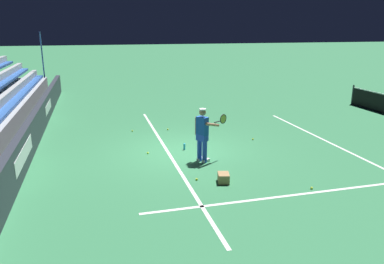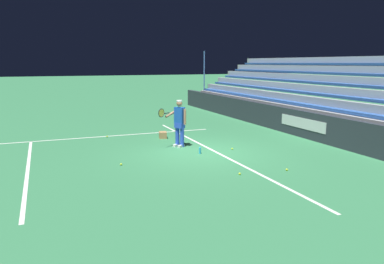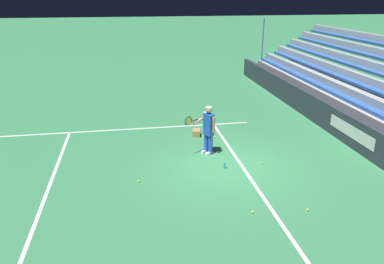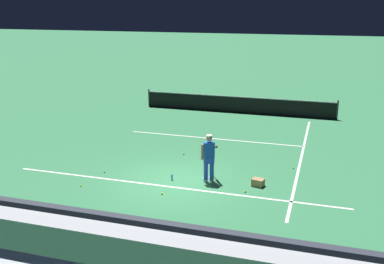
{
  "view_description": "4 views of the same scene",
  "coord_description": "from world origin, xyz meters",
  "px_view_note": "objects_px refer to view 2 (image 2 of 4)",
  "views": [
    {
      "loc": [
        11.88,
        -2.8,
        4.14
      ],
      "look_at": [
        0.71,
        0.16,
        0.87
      ],
      "focal_mm": 35.0,
      "sensor_mm": 36.0,
      "label": 1
    },
    {
      "loc": [
        -11.54,
        4.96,
        3.05
      ],
      "look_at": [
        0.44,
        0.16,
        0.65
      ],
      "focal_mm": 35.0,
      "sensor_mm": 36.0,
      "label": 2
    },
    {
      "loc": [
        -10.75,
        3.01,
        5.37
      ],
      "look_at": [
        0.56,
        1.06,
        1.06
      ],
      "focal_mm": 35.0,
      "sensor_mm": 36.0,
      "label": 3
    },
    {
      "loc": [
        4.97,
        -14.0,
        6.1
      ],
      "look_at": [
        0.14,
        1.59,
        1.41
      ],
      "focal_mm": 42.0,
      "sensor_mm": 36.0,
      "label": 4
    }
  ],
  "objects_px": {
    "tennis_ball_by_box": "(107,136)",
    "tennis_ball_far_right": "(287,170)",
    "tennis_ball_on_baseline": "(121,164)",
    "water_bottle": "(200,151)",
    "ball_box_cardboard": "(163,135)",
    "tennis_player": "(179,123)",
    "tennis_ball_near_player": "(232,149)",
    "tennis_ball_midcourt": "(181,137)",
    "tennis_ball_far_left": "(240,174)"
  },
  "relations": [
    {
      "from": "tennis_player",
      "to": "tennis_ball_on_baseline",
      "type": "relative_size",
      "value": 25.98
    },
    {
      "from": "tennis_ball_far_right",
      "to": "tennis_ball_on_baseline",
      "type": "relative_size",
      "value": 1.0
    },
    {
      "from": "tennis_player",
      "to": "ball_box_cardboard",
      "type": "relative_size",
      "value": 4.29
    },
    {
      "from": "tennis_ball_midcourt",
      "to": "tennis_ball_far_right",
      "type": "bearing_deg",
      "value": -167.78
    },
    {
      "from": "tennis_player",
      "to": "ball_box_cardboard",
      "type": "xyz_separation_m",
      "value": [
        1.75,
        0.08,
        -0.76
      ]
    },
    {
      "from": "tennis_ball_far_left",
      "to": "tennis_ball_far_right",
      "type": "bearing_deg",
      "value": -95.97
    },
    {
      "from": "tennis_ball_far_left",
      "to": "tennis_ball_on_baseline",
      "type": "bearing_deg",
      "value": 52.43
    },
    {
      "from": "tennis_ball_on_baseline",
      "to": "water_bottle",
      "type": "relative_size",
      "value": 0.3
    },
    {
      "from": "tennis_ball_midcourt",
      "to": "tennis_ball_on_baseline",
      "type": "xyz_separation_m",
      "value": [
        -3.19,
        3.1,
        0.0
      ]
    },
    {
      "from": "tennis_ball_far_left",
      "to": "tennis_ball_by_box",
      "type": "distance_m",
      "value": 7.18
    },
    {
      "from": "tennis_ball_near_player",
      "to": "water_bottle",
      "type": "relative_size",
      "value": 0.3
    },
    {
      "from": "tennis_ball_by_box",
      "to": "tennis_ball_on_baseline",
      "type": "bearing_deg",
      "value": 176.0
    },
    {
      "from": "tennis_ball_midcourt",
      "to": "tennis_ball_near_player",
      "type": "bearing_deg",
      "value": -159.18
    },
    {
      "from": "tennis_ball_on_baseline",
      "to": "tennis_ball_near_player",
      "type": "xyz_separation_m",
      "value": [
        0.59,
        -4.08,
        0.0
      ]
    },
    {
      "from": "tennis_ball_far_left",
      "to": "tennis_ball_by_box",
      "type": "bearing_deg",
      "value": 20.63
    },
    {
      "from": "tennis_ball_far_left",
      "to": "tennis_ball_midcourt",
      "type": "distance_m",
      "value": 5.38
    },
    {
      "from": "tennis_ball_far_left",
      "to": "water_bottle",
      "type": "xyz_separation_m",
      "value": [
        2.66,
        0.06,
        0.08
      ]
    },
    {
      "from": "tennis_ball_on_baseline",
      "to": "water_bottle",
      "type": "height_order",
      "value": "water_bottle"
    },
    {
      "from": "water_bottle",
      "to": "tennis_ball_far_right",
      "type": "bearing_deg",
      "value": -151.8
    },
    {
      "from": "tennis_ball_far_right",
      "to": "tennis_ball_on_baseline",
      "type": "bearing_deg",
      "value": 61.4
    },
    {
      "from": "tennis_ball_by_box",
      "to": "tennis_ball_far_right",
      "type": "bearing_deg",
      "value": -149.94
    },
    {
      "from": "tennis_player",
      "to": "tennis_ball_on_baseline",
      "type": "height_order",
      "value": "tennis_player"
    },
    {
      "from": "ball_box_cardboard",
      "to": "tennis_ball_near_player",
      "type": "height_order",
      "value": "ball_box_cardboard"
    },
    {
      "from": "tennis_player",
      "to": "tennis_ball_midcourt",
      "type": "distance_m",
      "value": 1.77
    },
    {
      "from": "tennis_player",
      "to": "tennis_ball_midcourt",
      "type": "xyz_separation_m",
      "value": [
        1.43,
        -0.6,
        -0.86
      ]
    },
    {
      "from": "tennis_player",
      "to": "tennis_ball_near_player",
      "type": "height_order",
      "value": "tennis_player"
    },
    {
      "from": "ball_box_cardboard",
      "to": "tennis_ball_on_baseline",
      "type": "bearing_deg",
      "value": 145.41
    },
    {
      "from": "tennis_ball_far_left",
      "to": "ball_box_cardboard",
      "type": "bearing_deg",
      "value": 4.31
    },
    {
      "from": "tennis_ball_far_left",
      "to": "tennis_ball_near_player",
      "type": "height_order",
      "value": "same"
    },
    {
      "from": "tennis_ball_far_left",
      "to": "water_bottle",
      "type": "distance_m",
      "value": 2.66
    },
    {
      "from": "ball_box_cardboard",
      "to": "tennis_ball_far_right",
      "type": "height_order",
      "value": "ball_box_cardboard"
    },
    {
      "from": "ball_box_cardboard",
      "to": "tennis_ball_far_right",
      "type": "relative_size",
      "value": 6.06
    },
    {
      "from": "tennis_ball_by_box",
      "to": "tennis_ball_far_left",
      "type": "bearing_deg",
      "value": -159.37
    },
    {
      "from": "tennis_ball_far_left",
      "to": "tennis_ball_near_player",
      "type": "relative_size",
      "value": 1.0
    },
    {
      "from": "tennis_ball_midcourt",
      "to": "tennis_ball_by_box",
      "type": "relative_size",
      "value": 1.0
    },
    {
      "from": "tennis_ball_far_left",
      "to": "tennis_ball_on_baseline",
      "type": "relative_size",
      "value": 1.0
    },
    {
      "from": "tennis_player",
      "to": "tennis_ball_midcourt",
      "type": "relative_size",
      "value": 25.98
    },
    {
      "from": "tennis_ball_far_right",
      "to": "tennis_ball_near_player",
      "type": "distance_m",
      "value": 2.94
    },
    {
      "from": "ball_box_cardboard",
      "to": "tennis_ball_by_box",
      "type": "relative_size",
      "value": 6.06
    },
    {
      "from": "tennis_player",
      "to": "water_bottle",
      "type": "bearing_deg",
      "value": -167.39
    },
    {
      "from": "tennis_ball_on_baseline",
      "to": "tennis_ball_by_box",
      "type": "xyz_separation_m",
      "value": [
        4.53,
        -0.32,
        0.0
      ]
    },
    {
      "from": "tennis_ball_far_left",
      "to": "tennis_ball_far_right",
      "type": "relative_size",
      "value": 1.0
    },
    {
      "from": "tennis_ball_far_right",
      "to": "tennis_ball_near_player",
      "type": "xyz_separation_m",
      "value": [
        2.93,
        0.21,
        0.0
      ]
    },
    {
      "from": "water_bottle",
      "to": "tennis_ball_far_left",
      "type": "bearing_deg",
      "value": -178.69
    },
    {
      "from": "tennis_ball_by_box",
      "to": "water_bottle",
      "type": "height_order",
      "value": "water_bottle"
    },
    {
      "from": "ball_box_cardboard",
      "to": "water_bottle",
      "type": "xyz_separation_m",
      "value": [
        -3.03,
        -0.37,
        -0.02
      ]
    },
    {
      "from": "tennis_ball_midcourt",
      "to": "water_bottle",
      "type": "height_order",
      "value": "water_bottle"
    },
    {
      "from": "tennis_ball_far_left",
      "to": "water_bottle",
      "type": "relative_size",
      "value": 0.3
    },
    {
      "from": "ball_box_cardboard",
      "to": "tennis_ball_by_box",
      "type": "height_order",
      "value": "ball_box_cardboard"
    },
    {
      "from": "tennis_ball_near_player",
      "to": "water_bottle",
      "type": "bearing_deg",
      "value": 95.22
    }
  ]
}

